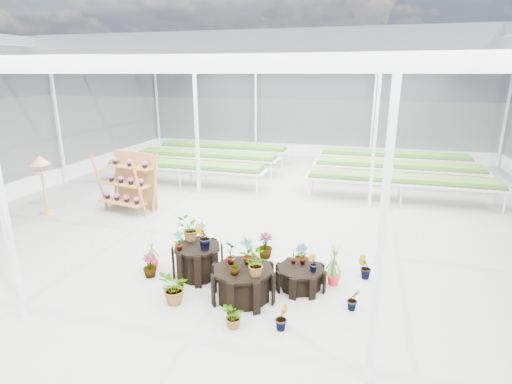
% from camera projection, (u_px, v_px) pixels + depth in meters
% --- Properties ---
extents(ground_plane, '(24.00, 24.00, 0.00)m').
position_uv_depth(ground_plane, '(246.00, 246.00, 10.13)').
color(ground_plane, gray).
rests_on(ground_plane, ground).
extents(greenhouse_shell, '(18.00, 24.00, 4.50)m').
position_uv_depth(greenhouse_shell, '(246.00, 159.00, 9.49)').
color(greenhouse_shell, white).
rests_on(greenhouse_shell, ground).
extents(steel_frame, '(18.00, 24.00, 4.50)m').
position_uv_depth(steel_frame, '(246.00, 159.00, 9.49)').
color(steel_frame, silver).
rests_on(steel_frame, ground).
extents(nursery_benches, '(16.00, 7.00, 0.84)m').
position_uv_depth(nursery_benches, '(296.00, 168.00, 16.67)').
color(nursery_benches, silver).
rests_on(nursery_benches, ground).
extents(plinth_tall, '(1.36, 1.36, 0.71)m').
position_uv_depth(plinth_tall, '(198.00, 261.00, 8.52)').
color(plinth_tall, black).
rests_on(plinth_tall, ground).
extents(plinth_mid, '(1.30, 1.30, 0.64)m').
position_uv_depth(plinth_mid, '(243.00, 284.00, 7.67)').
color(plinth_mid, black).
rests_on(plinth_mid, ground).
extents(plinth_low, '(1.12, 1.12, 0.45)m').
position_uv_depth(plinth_low, '(300.00, 278.00, 8.09)').
color(plinth_low, black).
rests_on(plinth_low, ground).
extents(shelf_rack, '(1.88, 1.25, 1.84)m').
position_uv_depth(shelf_rack, '(127.00, 183.00, 12.51)').
color(shelf_rack, '#A36B34').
rests_on(shelf_rack, ground).
extents(bird_table, '(0.56, 0.56, 1.84)m').
position_uv_depth(bird_table, '(44.00, 185.00, 12.26)').
color(bird_table, tan).
rests_on(bird_table, ground).
extents(nursery_plants, '(4.93, 3.27, 1.27)m').
position_uv_depth(nursery_plants, '(231.00, 261.00, 8.18)').
color(nursery_plants, '#427722').
rests_on(nursery_plants, ground).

